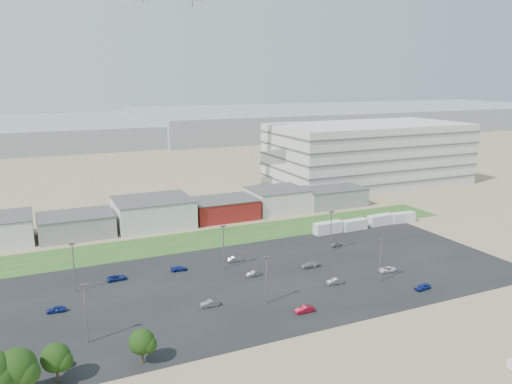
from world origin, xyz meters
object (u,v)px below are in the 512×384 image
parked_car_11 (236,259)px  parked_car_9 (117,278)px  parked_car_10 (60,364)px  parked_car_12 (309,265)px  parked_car_2 (423,287)px  parked_car_5 (56,309)px  parked_car_13 (304,309)px  parked_car_6 (179,269)px  parked_car_7 (254,274)px  parked_car_1 (335,281)px  parked_car_4 (210,303)px  parked_car_8 (336,244)px  box_trailer_a (328,228)px  parked_car_0 (387,269)px

parked_car_11 → parked_car_9: bearing=86.8°
parked_car_10 → parked_car_12: bearing=-68.2°
parked_car_2 → parked_car_5: 73.38m
parked_car_2 → parked_car_13: (-27.72, 1.18, -0.01)m
parked_car_6 → parked_car_7: 17.45m
parked_car_1 → parked_car_13: size_ratio=1.00×
parked_car_9 → parked_car_1: bearing=-118.6°
parked_car_7 → parked_car_4: bearing=-57.9°
parked_car_8 → parked_car_12: parked_car_12 is taller
parked_car_8 → parked_car_11: parked_car_11 is taller
parked_car_4 → parked_car_12: parked_car_12 is taller
parked_car_4 → parked_car_13: 18.25m
box_trailer_a → parked_car_11: size_ratio=2.24×
parked_car_7 → parked_car_12: (14.03, -0.66, 0.06)m
box_trailer_a → parked_car_4: 55.38m
parked_car_2 → parked_car_10: size_ratio=0.93×
parked_car_6 → parked_car_1: bearing=-119.5°
parked_car_4 → parked_car_11: bearing=148.1°
box_trailer_a → parked_car_10: box_trailer_a is taller
box_trailer_a → parked_car_0: bearing=-98.9°
parked_car_4 → parked_car_11: parked_car_11 is taller
parked_car_1 → parked_car_6: parked_car_1 is taller
parked_car_9 → parked_car_12: (42.25, -10.90, 0.04)m
parked_car_0 → parked_car_12: size_ratio=0.94×
parked_car_10 → parked_car_11: bearing=-51.4°
parked_car_12 → parked_car_11: bearing=-122.3°
parked_car_0 → parked_car_7: parked_car_7 is taller
parked_car_1 → parked_car_7: (-14.17, 11.20, -0.06)m
box_trailer_a → parked_car_0: box_trailer_a is taller
parked_car_6 → parked_car_10: parked_car_10 is taller
parked_car_12 → parked_car_7: bearing=-87.9°
parked_car_7 → parked_car_8: size_ratio=1.03×
parked_car_13 → parked_car_1: bearing=127.2°
parked_car_6 → parked_car_5: bearing=118.6°
parked_car_6 → parked_car_9: parked_car_9 is taller
parked_car_0 → parked_car_4: size_ratio=1.09×
parked_car_4 → parked_car_5: bearing=-107.7°
parked_car_13 → box_trailer_a: bearing=144.5°
parked_car_0 → parked_car_4: parked_car_4 is taller
parked_car_6 → parked_car_11: 14.11m
parked_car_4 → parked_car_0: bearing=91.9°
parked_car_2 → parked_car_11: 43.03m
parked_car_2 → parked_car_9: size_ratio=0.88×
parked_car_10 → parked_car_8: bearing=-64.6°
box_trailer_a → parked_car_1: size_ratio=2.28×
parked_car_9 → parked_car_13: 42.50m
parked_car_1 → parked_car_8: 24.89m
parked_car_6 → parked_car_13: (15.79, -30.14, 0.07)m
parked_car_1 → parked_car_7: size_ratio=1.10×
parked_car_10 → parked_car_6: bearing=-39.8°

